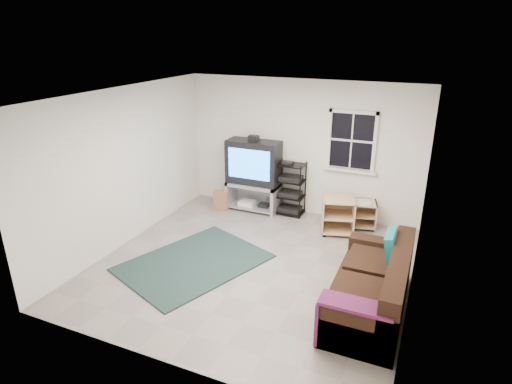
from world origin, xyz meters
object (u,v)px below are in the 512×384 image
at_px(tv_unit, 254,170).
at_px(side_table_right, 363,212).
at_px(sofa, 373,289).
at_px(av_rack, 290,192).
at_px(side_table_left, 338,213).

height_order(tv_unit, side_table_right, tv_unit).
bearing_deg(sofa, av_rack, 128.09).
xyz_separation_m(av_rack, side_table_right, (1.42, -0.01, -0.18)).
height_order(tv_unit, side_table_left, tv_unit).
bearing_deg(side_table_right, tv_unit, -178.40).
height_order(av_rack, sofa, av_rack).
height_order(tv_unit, sofa, tv_unit).
bearing_deg(side_table_left, side_table_right, 44.78).
distance_m(av_rack, sofa, 3.23).
bearing_deg(side_table_right, sofa, -77.23).
bearing_deg(tv_unit, side_table_left, -10.20).
bearing_deg(side_table_right, av_rack, 179.68).
height_order(side_table_left, side_table_right, side_table_left).
distance_m(side_table_left, side_table_right, 0.55).
height_order(side_table_left, sofa, sofa).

